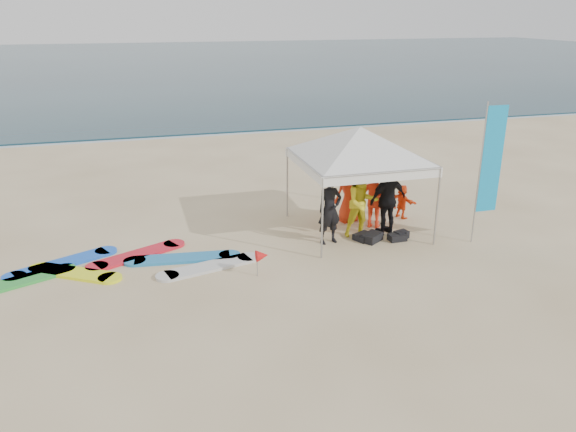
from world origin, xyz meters
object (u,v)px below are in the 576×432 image
at_px(person_yellow, 362,203).
at_px(person_orange_a, 375,196).
at_px(canopy_tent, 360,127).
at_px(person_seated, 402,201).
at_px(marker_pennant, 262,256).
at_px(feather_flag, 490,161).
at_px(surfboard_spread, 120,265).
at_px(person_black_b, 388,199).
at_px(person_orange_b, 350,190).
at_px(person_black_a, 330,209).

relative_size(person_yellow, person_orange_a, 1.03).
bearing_deg(person_yellow, canopy_tent, 81.76).
relative_size(person_seated, marker_pennant, 1.57).
bearing_deg(person_seated, feather_flag, -168.63).
height_order(person_yellow, marker_pennant, person_yellow).
distance_m(feather_flag, surfboard_spread, 9.53).
bearing_deg(feather_flag, person_black_b, 151.67).
bearing_deg(surfboard_spread, person_orange_a, 6.50).
bearing_deg(surfboard_spread, person_yellow, 2.17).
xyz_separation_m(person_orange_b, person_seated, (1.60, -0.15, -0.45)).
xyz_separation_m(person_yellow, surfboard_spread, (-6.30, -0.24, -0.91)).
xyz_separation_m(person_orange_a, person_black_b, (0.12, -0.56, 0.06)).
bearing_deg(person_orange_a, person_seated, -122.14).
bearing_deg(person_seated, surfboard_spread, 80.84).
relative_size(person_seated, canopy_tent, 0.23).
bearing_deg(person_seated, person_black_a, 95.99).
xyz_separation_m(person_black_a, canopy_tent, (1.04, 0.67, 1.97)).
xyz_separation_m(person_orange_a, surfboard_spread, (-6.92, -0.79, -0.88)).
height_order(person_black_b, feather_flag, feather_flag).
relative_size(person_orange_a, person_orange_b, 0.96).
height_order(person_orange_b, canopy_tent, canopy_tent).
xyz_separation_m(person_orange_b, marker_pennant, (-3.24, -2.78, -0.46)).
xyz_separation_m(canopy_tent, feather_flag, (2.88, -1.66, -0.72)).
bearing_deg(person_orange_b, feather_flag, 120.62).
relative_size(person_black_a, person_seated, 1.84).
height_order(person_black_a, surfboard_spread, person_black_a).
relative_size(canopy_tent, surfboard_spread, 0.72).
bearing_deg(surfboard_spread, person_orange_b, 12.24).
height_order(person_black_a, person_orange_b, person_orange_b).
height_order(person_orange_a, canopy_tent, canopy_tent).
height_order(person_yellow, person_black_b, person_black_b).
bearing_deg(feather_flag, surfboard_spread, 174.11).
bearing_deg(person_orange_b, person_orange_a, 110.80).
xyz_separation_m(person_yellow, canopy_tent, (0.05, 0.47, 1.94)).
height_order(person_black_b, person_orange_b, person_black_b).
height_order(person_black_b, person_seated, person_black_b).
distance_m(person_black_b, person_orange_b, 1.32).
distance_m(person_black_b, person_seated, 1.47).
relative_size(person_yellow, person_orange_b, 0.99).
distance_m(canopy_tent, surfboard_spread, 7.00).
bearing_deg(canopy_tent, person_orange_b, 85.36).
height_order(person_orange_a, person_seated, person_orange_a).
relative_size(person_black_b, marker_pennant, 3.06).
xyz_separation_m(person_seated, feather_flag, (1.23, -2.19, 1.67)).
xyz_separation_m(person_black_b, feather_flag, (2.20, -1.18, 1.20)).
bearing_deg(feather_flag, person_black_a, 165.80).
bearing_deg(person_yellow, person_orange_b, 82.86).
relative_size(person_orange_a, canopy_tent, 0.42).
xyz_separation_m(person_orange_a, feather_flag, (2.31, -1.74, 1.26)).
xyz_separation_m(feather_flag, surfboard_spread, (-9.24, 0.95, -2.14)).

